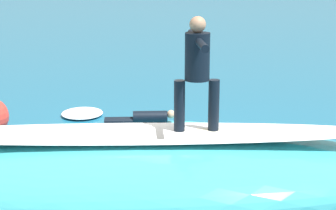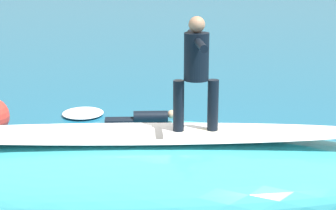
{
  "view_description": "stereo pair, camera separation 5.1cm",
  "coord_description": "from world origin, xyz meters",
  "px_view_note": "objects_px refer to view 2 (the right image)",
  "views": [
    {
      "loc": [
        -3.29,
        8.78,
        3.67
      ],
      "look_at": [
        -0.38,
        -0.47,
        1.07
      ],
      "focal_mm": 60.89,
      "sensor_mm": 36.0,
      "label": 1
    },
    {
      "loc": [
        -3.34,
        8.77,
        3.67
      ],
      "look_at": [
        -0.38,
        -0.47,
        1.07
      ],
      "focal_mm": 60.89,
      "sensor_mm": 36.0,
      "label": 2
    }
  ],
  "objects_px": {
    "surfboard_riding": "(195,133)",
    "surfer_paddling": "(145,117)",
    "surfboard_paddling": "(151,124)",
    "surfer_riding": "(196,65)"
  },
  "relations": [
    {
      "from": "surfboard_riding",
      "to": "surfer_paddling",
      "type": "xyz_separation_m",
      "value": [
        2.19,
        -3.96,
        -1.07
      ]
    },
    {
      "from": "surfer_paddling",
      "to": "surfboard_paddling",
      "type": "bearing_deg",
      "value": 0.0
    },
    {
      "from": "surfboard_paddling",
      "to": "surfer_paddling",
      "type": "relative_size",
      "value": 1.58
    },
    {
      "from": "surfer_riding",
      "to": "surfboard_paddling",
      "type": "bearing_deg",
      "value": -84.45
    },
    {
      "from": "surfer_riding",
      "to": "surfer_paddling",
      "type": "bearing_deg",
      "value": -82.98
    },
    {
      "from": "surfboard_riding",
      "to": "surfer_paddling",
      "type": "bearing_deg",
      "value": -82.98
    },
    {
      "from": "surfboard_paddling",
      "to": "surfer_paddling",
      "type": "xyz_separation_m",
      "value": [
        0.11,
        0.04,
        0.16
      ]
    },
    {
      "from": "surfer_riding",
      "to": "surfer_paddling",
      "type": "xyz_separation_m",
      "value": [
        2.19,
        -3.96,
        -2.02
      ]
    },
    {
      "from": "surfboard_paddling",
      "to": "surfer_riding",
      "type": "bearing_deg",
      "value": -82.77
    },
    {
      "from": "surfboard_paddling",
      "to": "surfer_paddling",
      "type": "distance_m",
      "value": 0.2
    }
  ]
}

